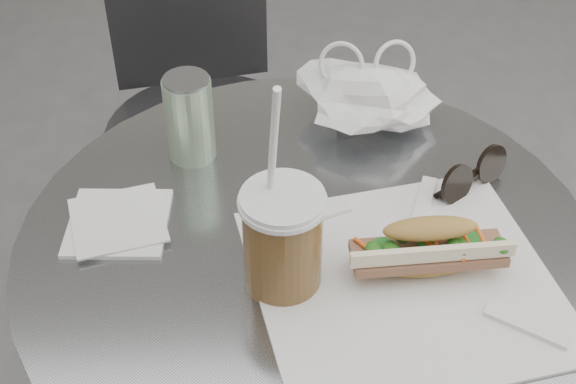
{
  "coord_description": "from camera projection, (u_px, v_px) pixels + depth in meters",
  "views": [
    {
      "loc": [
        -0.07,
        -0.54,
        1.48
      ],
      "look_at": [
        -0.02,
        0.24,
        0.79
      ],
      "focal_mm": 50.0,
      "sensor_mm": 36.0,
      "label": 1
    }
  ],
  "objects": [
    {
      "name": "chair_far",
      "position": [
        209.0,
        173.0,
        1.75
      ],
      "size": [
        0.41,
        0.44,
        0.79
      ],
      "rotation": [
        0.0,
        0.0,
        3.31
      ],
      "color": "#313133",
      "rests_on": "ground"
    },
    {
      "name": "sunglasses",
      "position": [
        472.0,
        176.0,
        1.11
      ],
      "size": [
        0.12,
        0.09,
        0.06
      ],
      "rotation": [
        0.0,
        0.0,
        0.61
      ],
      "color": "black",
      "rests_on": "cafe_table"
    },
    {
      "name": "banh_mi",
      "position": [
        428.0,
        248.0,
        0.97
      ],
      "size": [
        0.24,
        0.1,
        0.08
      ],
      "rotation": [
        0.0,
        0.0,
        0.05
      ],
      "color": "#AF7E42",
      "rests_on": "sandwich_paper"
    },
    {
      "name": "cafe_table",
      "position": [
        304.0,
        365.0,
        1.23
      ],
      "size": [
        0.76,
        0.76,
        0.74
      ],
      "color": "slate",
      "rests_on": "ground"
    },
    {
      "name": "iced_coffee",
      "position": [
        283.0,
        238.0,
        0.94
      ],
      "size": [
        0.1,
        0.1,
        0.3
      ],
      "color": "brown",
      "rests_on": "cafe_table"
    },
    {
      "name": "sandwich_paper",
      "position": [
        404.0,
        282.0,
        0.99
      ],
      "size": [
        0.42,
        0.4,
        0.0
      ],
      "primitive_type": "cube",
      "rotation": [
        0.0,
        0.0,
        0.19
      ],
      "color": "white",
      "rests_on": "cafe_table"
    },
    {
      "name": "napkin_stack",
      "position": [
        118.0,
        222.0,
        1.06
      ],
      "size": [
        0.14,
        0.14,
        0.01
      ],
      "color": "white",
      "rests_on": "cafe_table"
    },
    {
      "name": "drink_can",
      "position": [
        189.0,
        118.0,
        1.13
      ],
      "size": [
        0.07,
        0.07,
        0.13
      ],
      "color": "#52874F",
      "rests_on": "cafe_table"
    },
    {
      "name": "plastic_bag",
      "position": [
        367.0,
        99.0,
        1.2
      ],
      "size": [
        0.2,
        0.15,
        0.1
      ],
      "primitive_type": null,
      "rotation": [
        0.0,
        0.0,
        -0.01
      ],
      "color": "white",
      "rests_on": "cafe_table"
    }
  ]
}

